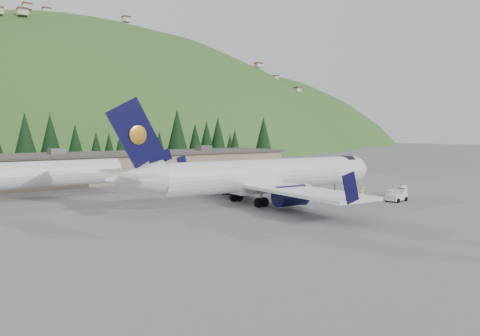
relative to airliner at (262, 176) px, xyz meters
The scene contains 9 objects.
ground 3.54m from the airliner, ahead, with size 600.00×600.00×0.00m, color slate.
airliner is the anchor object (origin of this frame).
second_airliner 32.35m from the airliner, 137.40° to the left, with size 27.50×11.00×10.05m.
baggage_tug_a 17.88m from the airliner, 32.99° to the right, with size 3.18×2.11×1.62m.
baggage_tug_b 20.54m from the airliner, 18.96° to the right, with size 3.04×2.15×1.50m.
terminal_building 38.10m from the airliner, 95.88° to the left, with size 71.00×17.00×6.10m.
ramp_worker 13.51m from the airliner, 30.15° to the right, with size 0.69×0.45×1.89m, color #F1F722.
tree_line 60.77m from the airliner, 93.62° to the left, with size 111.20×17.99×13.71m.
hills 230.98m from the airliner, 75.28° to the left, with size 614.00×330.00×300.00m.
Camera 1 is at (-39.00, -44.48, 8.88)m, focal length 35.00 mm.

